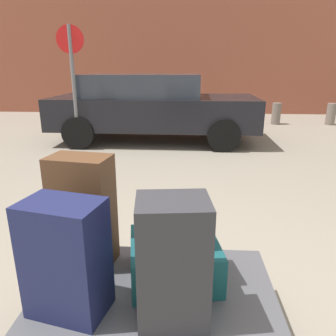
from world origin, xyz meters
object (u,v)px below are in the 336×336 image
Objects in this scene: suitcase_navy_center at (66,258)px; suitcase_brown_front_left at (83,211)px; bollard_kerb_near at (276,114)px; luggage_cart at (156,297)px; suitcase_charcoal_front_right at (173,262)px; duffel_bag_navy_topmost_pile at (175,221)px; bollard_kerb_mid at (331,114)px; no_parking_sign at (73,75)px; parked_car at (152,106)px; suitcase_teal_stacked_top at (174,259)px.

suitcase_navy_center is 0.45m from suitcase_brown_front_left.
bollard_kerb_near is (3.15, 7.49, -0.40)m from suitcase_brown_front_left.
suitcase_charcoal_front_right reaches higher than luggage_cart.
bollard_kerb_near is at bearing 81.71° from suitcase_navy_center.
bollard_kerb_mid is at bearing 49.71° from duffel_bag_navy_topmost_pile.
luggage_cart is 5.06m from no_parking_sign.
bollard_kerb_near is 0.26× the size of no_parking_sign.
suitcase_navy_center is 0.14× the size of parked_car.
bollard_kerb_near is at bearing 76.55° from suitcase_brown_front_left.
bollard_kerb_mid is (1.51, 0.00, 0.00)m from bollard_kerb_near.
duffel_bag_navy_topmost_pile is at bearing 42.73° from suitcase_navy_center.
bollard_kerb_near is at bearing 180.00° from bollard_kerb_mid.
parked_car is at bearing 96.38° from luggage_cart.
suitcase_navy_center is 0.27× the size of no_parking_sign.
duffel_bag_navy_topmost_pile is 0.56× the size of bollard_kerb_mid.
parked_car is at bearing 32.91° from no_parking_sign.
bollard_kerb_mid is (4.08, 7.63, -0.42)m from duffel_bag_navy_topmost_pile.
suitcase_brown_front_left is 8.13m from bollard_kerb_near.
suitcase_navy_center reaches higher than bollard_kerb_near.
duffel_bag_navy_topmost_pile is (0.53, 0.30, 0.07)m from suitcase_navy_center.
duffel_bag_navy_topmost_pile is at bearing 84.56° from suitcase_charcoal_front_right.
duffel_bag_navy_topmost_pile is 0.08× the size of parked_car.
suitcase_teal_stacked_top is 0.22× the size of no_parking_sign.
suitcase_teal_stacked_top is 0.64m from suitcase_brown_front_left.
bollard_kerb_near is at bearing 61.72° from suitcase_teal_stacked_top.
luggage_cart is 2.23× the size of suitcase_navy_center.
parked_car is 5.34m from bollard_kerb_mid.
luggage_cart is at bearing -17.13° from suitcase_brown_front_left.
suitcase_brown_front_left is at bearing 109.37° from suitcase_navy_center.
suitcase_brown_front_left is at bearing 154.66° from duffel_bag_navy_topmost_pile.
suitcase_navy_center is at bearing -120.19° from bollard_kerb_mid.
bollard_kerb_mid is (4.66, 7.49, -0.40)m from suitcase_brown_front_left.
suitcase_teal_stacked_top is 0.72× the size of suitcase_brown_front_left.
duffel_bag_navy_topmost_pile is at bearing 43.97° from luggage_cart.
duffel_bag_navy_topmost_pile is (0.58, -0.14, 0.02)m from suitcase_brown_front_left.
parked_car reaches higher than suitcase_teal_stacked_top.
bollard_kerb_mid is at bearing 61.57° from luggage_cart.
parked_car reaches higher than suitcase_navy_center.
parked_car reaches higher than suitcase_charcoal_front_right.
bollard_kerb_near is (2.57, 7.63, -0.16)m from suitcase_teal_stacked_top.
no_parking_sign reaches higher than luggage_cart.
suitcase_teal_stacked_top is at bearing -118.14° from bollard_kerb_mid.
no_parking_sign is at bearing -152.48° from bollard_kerb_mid.
duffel_bag_navy_topmost_pile is at bearing -82.38° from parked_car.
suitcase_teal_stacked_top is 0.86× the size of bollard_kerb_near.
parked_car reaches higher than suitcase_brown_front_left.
luggage_cart is at bearing 38.37° from suitcase_navy_center.
suitcase_charcoal_front_right is 5.24m from no_parking_sign.
no_parking_sign is (-2.08, 4.42, 0.96)m from suitcase_teal_stacked_top.
luggage_cart is 2.29× the size of bollard_kerb_near.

